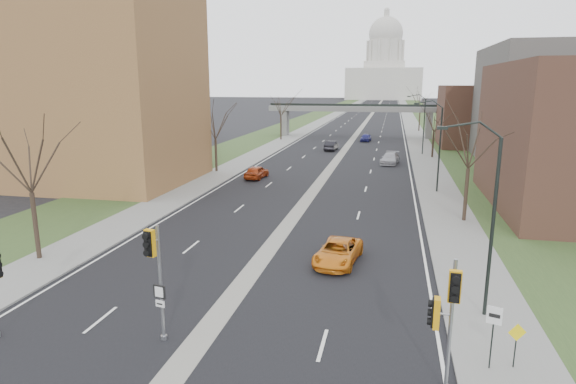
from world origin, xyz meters
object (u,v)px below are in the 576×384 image
(car_left_near, at_px, (257,172))
(car_left_far, at_px, (331,146))
(car_right_mid, at_px, (390,158))
(car_right_near, at_px, (338,252))
(signal_pole_median, at_px, (155,264))
(warning_sign, at_px, (516,339))
(speed_limit_sign, at_px, (493,326))
(car_right_far, at_px, (366,137))
(signal_pole_right, at_px, (446,309))

(car_left_near, relative_size, car_left_far, 0.94)
(car_left_far, height_order, car_right_mid, car_left_far)
(car_left_near, relative_size, car_right_near, 0.89)
(signal_pole_median, xyz_separation_m, car_right_near, (6.08, 10.51, -2.75))
(warning_sign, relative_size, car_right_near, 0.37)
(car_left_far, bearing_deg, car_left_near, 81.67)
(warning_sign, height_order, car_left_near, warning_sign)
(speed_limit_sign, distance_m, car_right_near, 11.87)
(signal_pole_median, xyz_separation_m, car_left_far, (-0.48, 59.08, -2.66))
(speed_limit_sign, xyz_separation_m, warning_sign, (0.88, 0.26, -0.54))
(car_right_far, bearing_deg, car_right_mid, -74.56)
(car_right_near, bearing_deg, warning_sign, -44.05)
(signal_pole_median, xyz_separation_m, warning_sign, (13.63, 1.02, -2.16))
(warning_sign, relative_size, car_right_mid, 0.35)
(signal_pole_median, distance_m, car_left_near, 34.93)
(car_left_near, bearing_deg, car_left_far, -97.30)
(speed_limit_sign, xyz_separation_m, car_left_near, (-18.44, 33.60, -1.07))
(signal_pole_right, height_order, car_right_far, signal_pole_right)
(warning_sign, distance_m, car_left_near, 38.54)
(car_left_near, distance_m, car_right_mid, 19.52)
(signal_pole_right, xyz_separation_m, car_left_far, (-11.35, 60.13, -2.41))
(signal_pole_median, bearing_deg, signal_pole_right, 5.45)
(speed_limit_sign, relative_size, car_right_far, 0.60)
(warning_sign, bearing_deg, car_right_near, 113.07)
(warning_sign, bearing_deg, car_right_far, 82.13)
(car_right_mid, height_order, car_right_far, car_right_mid)
(car_right_mid, relative_size, car_right_far, 1.23)
(signal_pole_median, height_order, car_left_near, signal_pole_median)
(signal_pole_median, xyz_separation_m, car_right_far, (4.15, 72.47, -2.72))
(speed_limit_sign, height_order, car_right_mid, speed_limit_sign)
(signal_pole_right, relative_size, car_left_near, 1.13)
(car_left_far, bearing_deg, signal_pole_right, 104.26)
(car_left_near, xyz_separation_m, car_right_near, (11.77, -23.85, -0.06))
(car_left_near, bearing_deg, warning_sign, 124.70)
(warning_sign, xyz_separation_m, car_right_far, (-9.47, 71.45, -0.56))
(car_right_near, height_order, car_right_far, car_right_far)
(car_left_far, distance_m, car_right_far, 14.17)
(warning_sign, xyz_separation_m, car_right_mid, (-4.93, 46.53, -0.52))
(car_right_mid, bearing_deg, car_left_near, -129.82)
(warning_sign, height_order, car_left_far, warning_sign)
(car_left_near, bearing_deg, car_right_near, 120.88)
(signal_pole_median, height_order, car_right_far, signal_pole_median)
(signal_pole_right, bearing_deg, car_right_near, 116.37)
(signal_pole_median, bearing_deg, car_right_near, 70.98)
(signal_pole_right, relative_size, speed_limit_sign, 1.98)
(signal_pole_right, xyz_separation_m, car_right_mid, (-2.16, 48.60, -2.43))
(warning_sign, xyz_separation_m, car_left_near, (-19.32, 33.34, -0.53))
(signal_pole_median, height_order, car_right_near, signal_pole_median)
(car_right_near, bearing_deg, car_right_mid, 93.40)
(car_left_far, height_order, car_right_near, car_left_far)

